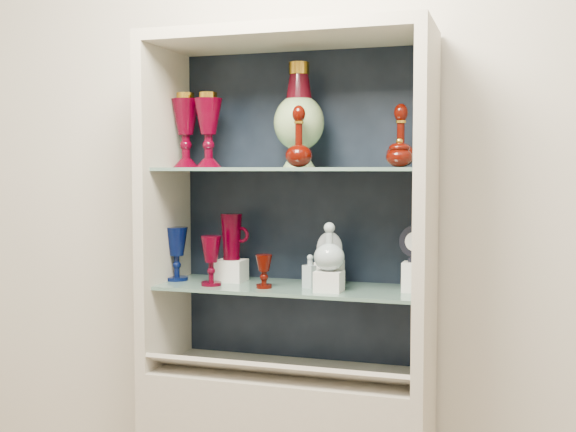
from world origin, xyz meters
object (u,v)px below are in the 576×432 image
(pedestal_lamp_right, at_px, (186,130))
(cobalt_goblet, at_px, (177,254))
(clear_square_bottle, at_px, (310,271))
(ruby_decanter_a, at_px, (299,133))
(lidded_bowl, at_px, (399,152))
(ruby_pitcher, at_px, (231,237))
(flat_flask, at_px, (330,243))
(clear_round_decanter, at_px, (329,248))
(ruby_goblet_small, at_px, (264,271))
(cameo_medallion, at_px, (415,243))
(pedestal_lamp_left, at_px, (208,130))
(enamel_urn, at_px, (299,115))
(ruby_decanter_b, at_px, (401,134))
(ruby_goblet_tall, at_px, (211,261))

(pedestal_lamp_right, xyz_separation_m, cobalt_goblet, (-0.02, -0.04, -0.46))
(clear_square_bottle, bearing_deg, ruby_decanter_a, -100.27)
(lidded_bowl, relative_size, ruby_pitcher, 0.57)
(ruby_pitcher, height_order, flat_flask, ruby_pitcher)
(pedestal_lamp_right, distance_m, clear_round_decanter, 0.72)
(lidded_bowl, xyz_separation_m, ruby_goblet_small, (-0.47, 0.01, -0.41))
(ruby_decanter_a, xyz_separation_m, ruby_pitcher, (-0.30, 0.14, -0.37))
(cameo_medallion, bearing_deg, pedestal_lamp_right, -173.40)
(lidded_bowl, height_order, ruby_goblet_small, lidded_bowl)
(pedestal_lamp_left, relative_size, cobalt_goblet, 1.37)
(clear_round_decanter, distance_m, cameo_medallion, 0.29)
(lidded_bowl, xyz_separation_m, clear_round_decanter, (-0.23, 0.01, -0.32))
(clear_square_bottle, bearing_deg, cobalt_goblet, 178.20)
(ruby_decanter_a, distance_m, clear_round_decanter, 0.40)
(ruby_decanter_a, xyz_separation_m, ruby_goblet_small, (-0.14, 0.03, -0.48))
(enamel_urn, distance_m, clear_round_decanter, 0.49)
(ruby_decanter_b, xyz_separation_m, ruby_goblet_small, (-0.46, -0.09, -0.47))
(pedestal_lamp_right, relative_size, ruby_decanter_a, 1.20)
(clear_square_bottle, bearing_deg, ruby_pitcher, 169.62)
(enamel_urn, bearing_deg, ruby_decanter_b, -2.08)
(enamel_urn, bearing_deg, ruby_decanter_a, -73.60)
(pedestal_lamp_left, xyz_separation_m, ruby_goblet_tall, (0.04, -0.08, -0.47))
(enamel_urn, relative_size, cobalt_goblet, 1.85)
(ruby_pitcher, relative_size, clear_square_bottle, 1.45)
(ruby_decanter_a, xyz_separation_m, flat_flask, (0.07, 0.13, -0.38))
(pedestal_lamp_right, height_order, lidded_bowl, pedestal_lamp_right)
(enamel_urn, relative_size, ruby_decanter_b, 1.63)
(enamel_urn, height_order, ruby_decanter_a, enamel_urn)
(ruby_goblet_small, relative_size, flat_flask, 0.92)
(ruby_pitcher, xyz_separation_m, clear_round_decanter, (0.40, -0.11, -0.02))
(ruby_pitcher, relative_size, clear_round_decanter, 1.09)
(pedestal_lamp_left, xyz_separation_m, clear_round_decanter, (0.47, -0.07, -0.41))
(ruby_goblet_small, xyz_separation_m, ruby_pitcher, (-0.17, 0.11, 0.11))
(pedestal_lamp_left, height_order, ruby_goblet_small, pedestal_lamp_left)
(ruby_decanter_b, bearing_deg, pedestal_lamp_right, 178.76)
(ruby_decanter_a, bearing_deg, lidded_bowl, 4.26)
(cameo_medallion, bearing_deg, lidded_bowl, -106.30)
(enamel_urn, relative_size, ruby_goblet_tall, 2.07)
(pedestal_lamp_left, distance_m, ruby_goblet_small, 0.56)
(ruby_decanter_b, height_order, clear_round_decanter, ruby_decanter_b)
(ruby_decanter_b, bearing_deg, enamel_urn, 177.92)
(clear_square_bottle, height_order, flat_flask, flat_flask)
(lidded_bowl, relative_size, ruby_goblet_tall, 0.55)
(ruby_decanter_b, bearing_deg, ruby_decanter_a, -159.45)
(clear_square_bottle, bearing_deg, cameo_medallion, 5.08)
(ruby_goblet_tall, relative_size, ruby_goblet_small, 1.52)
(pedestal_lamp_right, relative_size, ruby_goblet_small, 2.37)
(lidded_bowl, relative_size, clear_round_decanter, 0.62)
(enamel_urn, distance_m, ruby_decanter_a, 0.16)
(ruby_decanter_b, relative_size, ruby_pitcher, 1.33)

